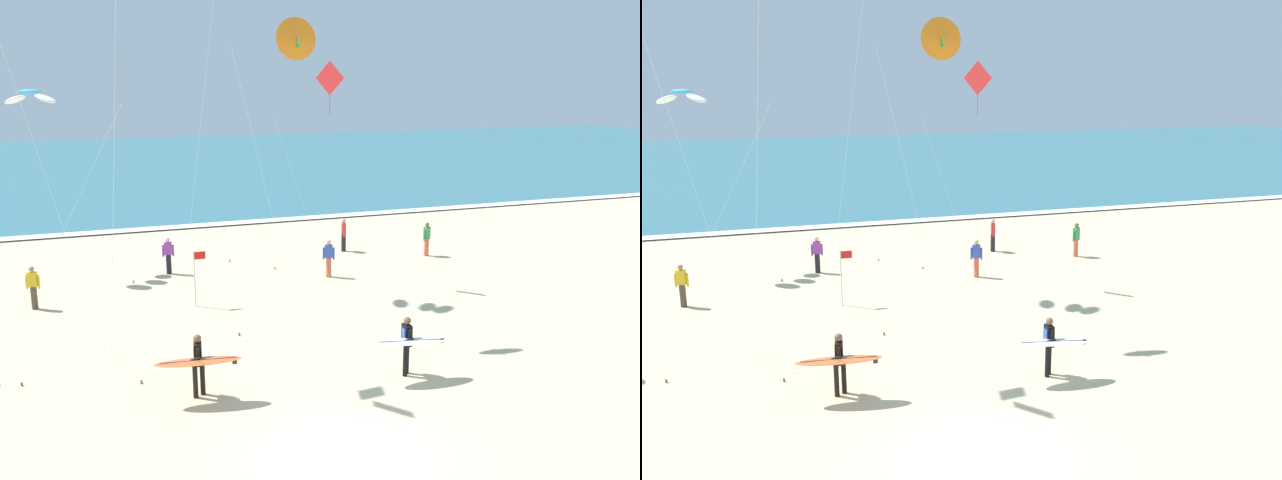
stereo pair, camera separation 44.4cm
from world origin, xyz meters
TOP-DOWN VIEW (x-y plane):
  - ground_plane at (0.00, 0.00)m, footprint 160.00×160.00m
  - ocean_water at (0.00, 54.56)m, footprint 160.00×60.00m
  - shoreline_foam at (0.00, 24.86)m, footprint 160.00×1.02m
  - surfer_lead at (-2.62, 3.82)m, footprint 2.26×1.09m
  - surfer_trailing at (3.08, 3.22)m, footprint 2.17×0.99m
  - kite_arc_cobalt_mid at (-6.73, 18.07)m, footprint 4.52×4.25m
  - kite_diamond_scarlet_high at (4.22, 12.83)m, footprint 2.11×2.83m
  - kite_delta_amber_distant at (1.38, 7.90)m, footprint 2.70×0.46m
  - bystander_purple_top at (-1.82, 15.88)m, footprint 0.49×0.23m
  - bystander_yellow_top at (-6.98, 12.90)m, footprint 0.49×0.25m
  - bystander_blue_top at (4.40, 13.19)m, footprint 0.46×0.30m
  - bystander_red_top at (6.58, 17.02)m, footprint 0.25×0.49m
  - bystander_green_top at (9.90, 14.93)m, footprint 0.46×0.30m
  - lifeguard_flag at (-1.42, 11.25)m, footprint 0.44×0.05m

SIDE VIEW (x-z plane):
  - ground_plane at x=0.00m, z-range 0.00..0.00m
  - ocean_water at x=0.00m, z-range 0.00..0.08m
  - shoreline_foam at x=0.00m, z-range 0.08..0.09m
  - bystander_purple_top at x=-1.82m, z-range 0.02..1.61m
  - bystander_yellow_top at x=-6.98m, z-range 0.02..1.61m
  - bystander_blue_top at x=4.40m, z-range 0.02..1.61m
  - bystander_red_top at x=6.58m, z-range 0.02..1.61m
  - bystander_green_top at x=9.90m, z-range 0.02..1.61m
  - surfer_trailing at x=3.08m, z-range 0.19..1.90m
  - surfer_lead at x=-2.62m, z-range 0.19..1.90m
  - lifeguard_flag at x=-1.42m, z-range 0.22..2.32m
  - kite_arc_cobalt_mid at x=-6.73m, z-range 3.51..11.18m
  - kite_diamond_scarlet_high at x=4.22m, z-range 3.47..12.21m
  - kite_delta_amber_distant at x=1.38m, z-range 4.27..14.18m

